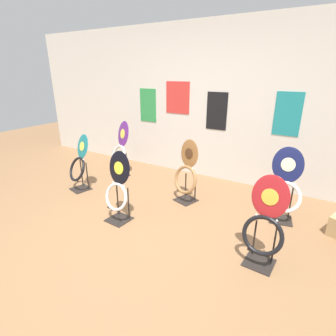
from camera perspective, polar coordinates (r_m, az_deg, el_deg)
The scene contains 8 objects.
ground_plane at distance 3.16m, azimuth -10.76°, elevation -15.27°, with size 14.00×14.00×0.00m, color #8E6642.
wall_back at distance 4.64m, azimuth 8.43°, elevation 13.70°, with size 8.00×0.07×2.60m.
toilet_seat_display_purple_note at distance 4.82m, azimuth -10.45°, elevation 3.51°, with size 0.49×0.43×0.99m.
toilet_seat_display_crimson_swirl at distance 2.72m, azimuth 20.34°, elevation -11.40°, with size 0.40×0.30×0.93m.
toilet_seat_display_jazz_black at distance 3.35m, azimuth -10.90°, elevation -4.60°, with size 0.37×0.30×0.91m.
toilet_seat_display_teal_sax at distance 4.40m, azimuth -18.82°, elevation 0.58°, with size 0.44×0.39×0.89m.
toilet_seat_display_woodgrain at distance 3.79m, azimuth 4.01°, elevation -1.62°, with size 0.45×0.35×0.93m.
toilet_seat_display_navy_moon at distance 3.62m, azimuth 24.15°, elevation -4.00°, with size 0.46×0.47×0.93m.
Camera 1 is at (1.78, -1.86, 1.82)m, focal length 28.00 mm.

